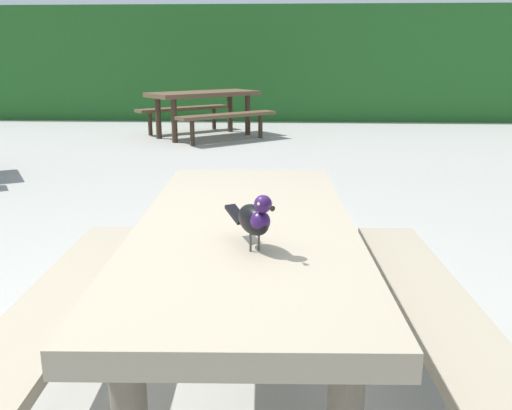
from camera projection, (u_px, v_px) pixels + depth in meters
name	position (u px, v px, depth m)	size (l,w,h in m)	color
hedge_wall	(262.00, 64.00, 11.76)	(28.00, 1.73, 2.29)	#235B23
picnic_table_foreground	(246.00, 268.00, 1.99)	(1.74, 1.83, 0.74)	gray
bird_grackle	(255.00, 218.00, 1.61)	(0.17, 0.26, 0.18)	black
picnic_table_mid_right	(204.00, 103.00, 8.97)	(2.39, 2.39, 0.74)	brown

